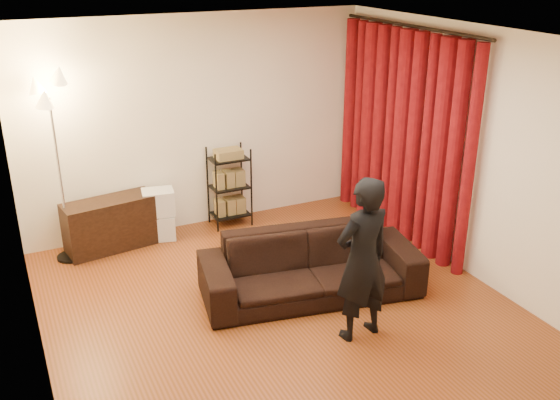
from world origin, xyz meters
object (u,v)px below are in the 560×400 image
person (362,260)px  storage_boxes (159,214)px  wire_shelf (229,187)px  floor_lamp (59,172)px  sofa (311,266)px  media_cabinet (111,224)px

person → storage_boxes: bearing=-74.9°
wire_shelf → person: bearing=-90.6°
wire_shelf → floor_lamp: 2.14m
person → floor_lamp: (-2.23, 2.80, 0.28)m
sofa → media_cabinet: size_ratio=2.10×
person → media_cabinet: bearing=-65.1°
sofa → floor_lamp: floor_lamp is taller
media_cabinet → floor_lamp: floor_lamp is taller
media_cabinet → floor_lamp: size_ratio=0.50×
wire_shelf → floor_lamp: (-2.06, -0.11, 0.55)m
person → wire_shelf: size_ratio=1.51×
floor_lamp → storage_boxes: bearing=3.8°
media_cabinet → wire_shelf: size_ratio=1.03×
sofa → wire_shelf: size_ratio=2.16×
sofa → person: (0.06, -0.86, 0.46)m
sofa → person: person is taller
media_cabinet → storage_boxes: bearing=-7.1°
person → media_cabinet: size_ratio=1.47×
sofa → person: 0.98m
media_cabinet → wire_shelf: (1.56, 0.05, 0.21)m
person → storage_boxes: person is taller
sofa → wire_shelf: wire_shelf is taller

